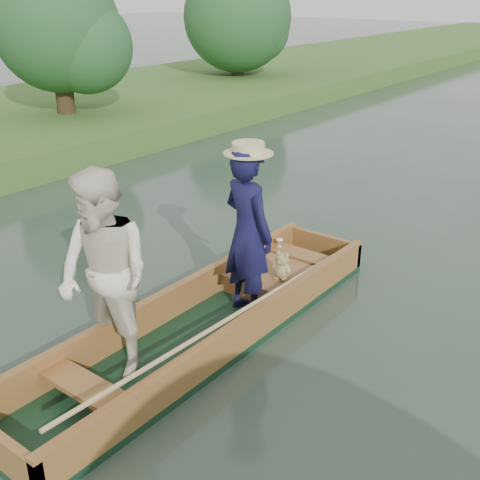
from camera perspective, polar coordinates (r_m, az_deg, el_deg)
The scene contains 3 objects.
ground at distance 6.61m, azimuth -3.22°, elevation -9.23°, with size 120.00×120.00×0.00m, color #283D30.
trees_far at distance 19.11m, azimuth -4.97°, elevation 19.74°, with size 4.32×11.21×4.34m.
punt at distance 6.09m, azimuth -6.00°, elevation -3.79°, with size 1.32×5.00×2.08m.
Camera 1 is at (3.70, -4.19, 3.53)m, focal length 45.00 mm.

